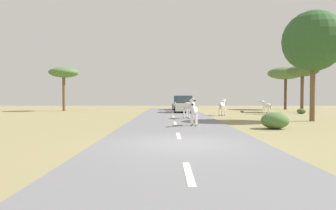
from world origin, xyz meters
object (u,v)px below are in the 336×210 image
object	(u,v)px
car_0	(179,103)
bush_1	(300,111)
zebra_0	(187,106)
zebra_1	(221,105)
car_1	(183,105)
bush_0	(274,121)
zebra_3	(265,106)
tree_0	(301,72)
rock_1	(241,111)
tree_1	(312,41)
tree_2	(62,73)
tree_3	(284,74)
zebra_2	(193,111)

from	to	relation	value
car_0	bush_1	bearing A→B (deg)	-34.22
zebra_0	zebra_1	size ratio (longest dim) A/B	1.02
car_1	bush_0	xyz separation A→B (m)	(3.88, -15.73, -0.42)
zebra_3	tree_0	size ratio (longest dim) A/B	0.28
bush_1	rock_1	distance (m)	5.81
tree_1	bush_1	size ratio (longest dim) A/B	8.99
zebra_1	bush_0	distance (m)	10.93
tree_1	tree_2	world-z (taller)	tree_1
tree_0	tree_2	size ratio (longest dim) A/B	0.99
tree_3	tree_2	bearing A→B (deg)	-171.92
zebra_0	car_1	bearing A→B (deg)	-118.83
tree_2	bush_1	world-z (taller)	tree_2
car_0	bush_0	size ratio (longest dim) A/B	3.04
tree_0	tree_2	xyz separation A→B (m)	(-26.63, 2.93, 0.07)
zebra_3	tree_3	xyz separation A→B (m)	(6.09, 10.86, 3.86)
zebra_1	tree_0	distance (m)	11.68
zebra_2	tree_0	distance (m)	20.41
zebra_3	rock_1	bearing A→B (deg)	80.19
car_1	tree_2	size ratio (longest dim) A/B	0.86
zebra_2	rock_1	distance (m)	16.55
tree_0	bush_0	world-z (taller)	tree_0
rock_1	bush_0	bearing A→B (deg)	-98.18
car_1	tree_2	world-z (taller)	tree_2
zebra_0	zebra_3	xyz separation A→B (m)	(7.69, 5.68, -0.14)
car_1	zebra_3	bearing A→B (deg)	-20.66
zebra_3	bush_0	world-z (taller)	zebra_3
tree_0	tree_1	world-z (taller)	tree_1
zebra_1	tree_1	bearing A→B (deg)	-22.48
car_0	car_1	distance (m)	6.02
zebra_1	tree_0	xyz separation A→B (m)	(9.61, 5.67, 3.44)
tree_1	zebra_2	bearing A→B (deg)	-156.20
zebra_0	bush_0	bearing A→B (deg)	92.65
zebra_0	tree_2	xyz separation A→B (m)	(-13.74, 12.64, 3.45)
car_1	tree_3	world-z (taller)	tree_3
zebra_2	zebra_3	xyz separation A→B (m)	(7.77, 11.34, -0.04)
zebra_0	car_0	distance (m)	14.90
zebra_2	car_1	size ratio (longest dim) A/B	0.33
car_0	tree_2	bearing A→B (deg)	-170.06
zebra_0	tree_0	world-z (taller)	tree_0
zebra_0	car_0	world-z (taller)	car_0
tree_0	bush_1	world-z (taller)	tree_0
zebra_1	car_0	bearing A→B (deg)	133.83
zebra_2	rock_1	world-z (taller)	zebra_2
zebra_2	tree_3	size ratio (longest dim) A/B	0.26
zebra_3	car_1	bearing A→B (deg)	128.63
tree_0	car_1	bearing A→B (deg)	-176.25
tree_0	tree_1	bearing A→B (deg)	-111.25
rock_1	zebra_0	bearing A→B (deg)	-123.79
zebra_3	bush_0	xyz separation A→B (m)	(-3.66, -12.54, -0.41)
tree_0	bush_1	size ratio (longest dim) A/B	6.01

